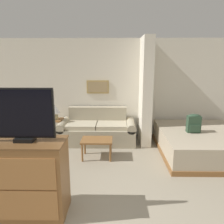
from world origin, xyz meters
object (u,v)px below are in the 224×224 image
Objects in this scene: bed at (201,142)px; tv_dresser at (29,178)px; backpack at (194,123)px; couch at (97,130)px; table_lamp at (54,109)px; tv at (23,115)px; coffee_table at (97,142)px.

tv_dresser is at bearing -146.31° from bed.
backpack is at bearing -165.83° from bed.
table_lamp is (-1.07, 0.00, 0.55)m from couch.
tv is at bearing -146.32° from bed.
tv_dresser is 0.50× the size of bed.
tv_dresser is (-0.76, -1.77, 0.16)m from coffee_table.
couch is at bearing 94.57° from coffee_table.
coffee_table is 2.18m from tv.
backpack is (2.85, 2.00, 0.20)m from tv_dresser.
table_lamp is at bearing 179.99° from couch.
table_lamp is 1.03× the size of backpack.
tv is at bearing -81.79° from table_lamp.
table_lamp is at bearing 167.51° from backpack.
table_lamp is 3.59m from bed.
backpack reaches higher than coffee_table.
bed is 5.12× the size of backpack.
table_lamp reaches higher than backpack.
table_lamp is 2.79m from tv.
tv_dresser is 3.49m from backpack.
tv reaches higher than coffee_table.
backpack is (2.85, 2.00, -0.66)m from tv.
tv is (0.00, 0.00, 0.86)m from tv_dresser.
tv reaches higher than bed.
tv is at bearing -113.15° from coffee_table.
coffee_table is at bearing -173.77° from backpack.
coffee_table is 0.31× the size of bed.
bed is at bearing -10.79° from table_lamp.
tv_dresser is at bearing -81.79° from table_lamp.
table_lamp is at bearing 98.21° from tv_dresser.
table_lamp is 0.53× the size of tv.
bed is at bearing 33.68° from tv.
couch is 2.42× the size of tv.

